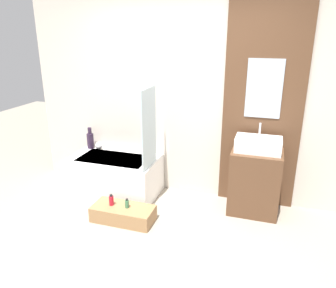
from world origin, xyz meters
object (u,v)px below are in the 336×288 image
vase_tall_dark (90,140)px  vase_round_light (99,146)px  bottle_soap_primary (111,200)px  sink (258,144)px  wooden_step_bench (123,214)px  bathtub (114,176)px  bottle_soap_secondary (127,204)px

vase_tall_dark → vase_round_light: 0.15m
bottle_soap_primary → sink: bearing=23.9°
wooden_step_bench → bottle_soap_primary: 0.21m
vase_tall_dark → vase_round_light: vase_tall_dark is taller
bathtub → wooden_step_bench: (0.40, -0.59, -0.17)m
bathtub → bottle_soap_primary: 0.64m
wooden_step_bench → vase_tall_dark: bearing=136.3°
sink → vase_tall_dark: size_ratio=1.70×
bathtub → sink: bearing=3.3°
wooden_step_bench → vase_tall_dark: vase_tall_dark is taller
vase_round_light → wooden_step_bench: bearing=-48.3°
sink → bottle_soap_secondary: bearing=-153.1°
bathtub → vase_round_light: vase_round_light is taller
sink → bottle_soap_primary: sink is taller
vase_tall_dark → sink: bearing=-3.8°
sink → vase_tall_dark: sink is taller
wooden_step_bench → sink: (1.42, 0.70, 0.78)m
bathtub → wooden_step_bench: bathtub is taller
sink → wooden_step_bench: bearing=-153.9°
vase_round_light → bathtub: bearing=-35.5°
sink → vase_round_light: size_ratio=4.89×
sink → bottle_soap_secondary: size_ratio=4.58×
vase_round_light → bottle_soap_primary: size_ratio=0.77×
wooden_step_bench → vase_tall_dark: (-0.89, 0.85, 0.55)m
bathtub → wooden_step_bench: size_ratio=1.62×
bathtub → sink: size_ratio=2.25×
vase_tall_dark → bottle_soap_secondary: size_ratio=2.68×
vase_round_light → vase_tall_dark: bearing=177.7°
bathtub → vase_tall_dark: (-0.49, 0.26, 0.38)m
bathtub → vase_tall_dark: vase_tall_dark is taller
vase_round_light → bottle_soap_secondary: (0.81, -0.84, -0.34)m
vase_tall_dark → vase_round_light: bearing=-2.3°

